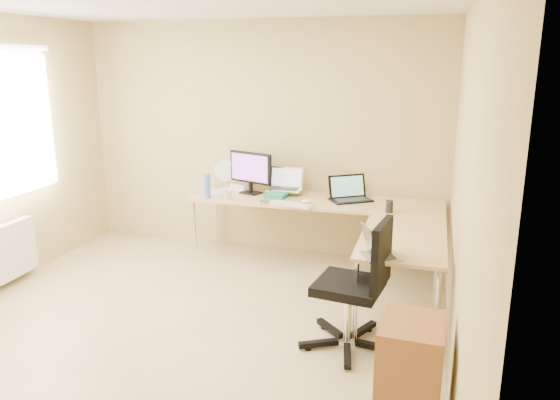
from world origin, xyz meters
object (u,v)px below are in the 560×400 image
(laptop_black, at_px, (351,189))
(cabinet, at_px, (410,370))
(desk_return, at_px, (401,277))
(laptop_return, at_px, (382,244))
(desk_fan, at_px, (227,175))
(laptop_center, at_px, (284,179))
(keyboard, at_px, (292,204))
(mug, at_px, (227,195))
(water_bottle, at_px, (207,186))
(office_chair, at_px, (349,286))
(desk_main, at_px, (315,232))
(monitor, at_px, (251,173))

(laptop_black, xyz_separation_m, cabinet, (0.76, -2.50, -0.50))
(desk_return, height_order, laptop_return, laptop_return)
(desk_fan, bearing_deg, laptop_center, -14.57)
(laptop_center, relative_size, keyboard, 0.84)
(mug, height_order, water_bottle, water_bottle)
(laptop_return, bearing_deg, desk_fan, 23.38)
(water_bottle, bearing_deg, cabinet, -44.11)
(desk_return, height_order, keyboard, keyboard)
(laptop_center, relative_size, water_bottle, 1.40)
(mug, relative_size, office_chair, 0.10)
(desk_main, height_order, monitor, monitor)
(laptop_black, relative_size, desk_fan, 1.31)
(keyboard, bearing_deg, monitor, 161.53)
(laptop_center, distance_m, laptop_return, 2.08)
(desk_main, height_order, laptop_black, laptop_black)
(laptop_return, relative_size, office_chair, 0.29)
(desk_fan, distance_m, office_chair, 2.52)
(monitor, height_order, office_chair, monitor)
(laptop_center, bearing_deg, laptop_return, -55.59)
(desk_return, relative_size, desk_fan, 4.08)
(desk_fan, height_order, cabinet, desk_fan)
(desk_main, relative_size, desk_return, 2.04)
(laptop_return, height_order, cabinet, laptop_return)
(monitor, xyz_separation_m, laptop_black, (1.11, -0.01, -0.10))
(monitor, bearing_deg, water_bottle, -119.63)
(laptop_black, xyz_separation_m, desk_fan, (-1.45, 0.14, 0.03))
(laptop_center, height_order, keyboard, laptop_center)
(desk_main, height_order, desk_return, same)
(monitor, xyz_separation_m, office_chair, (1.37, -1.69, -0.46))
(keyboard, bearing_deg, laptop_center, 129.56)
(desk_return, xyz_separation_m, water_bottle, (-2.10, 0.74, 0.50))
(laptop_center, xyz_separation_m, water_bottle, (-0.75, -0.39, -0.03))
(desk_main, distance_m, mug, 1.02)
(mug, bearing_deg, monitor, 65.94)
(desk_main, relative_size, cabinet, 4.19)
(monitor, bearing_deg, cabinet, -34.11)
(desk_main, height_order, office_chair, office_chair)
(keyboard, height_order, cabinet, keyboard)
(monitor, bearing_deg, desk_main, 13.70)
(mug, relative_size, laptop_return, 0.33)
(office_chair, bearing_deg, water_bottle, 149.97)
(desk_fan, bearing_deg, keyboard, -37.91)
(desk_return, xyz_separation_m, cabinet, (0.15, -1.44, -0.01))
(desk_main, bearing_deg, laptop_center, 160.88)
(water_bottle, relative_size, cabinet, 0.42)
(desk_return, relative_size, mug, 13.02)
(laptop_center, distance_m, laptop_black, 0.75)
(office_chair, xyz_separation_m, cabinet, (0.50, -0.82, -0.14))
(desk_fan, xyz_separation_m, cabinet, (2.20, -2.64, -0.53))
(water_bottle, bearing_deg, keyboard, -2.33)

